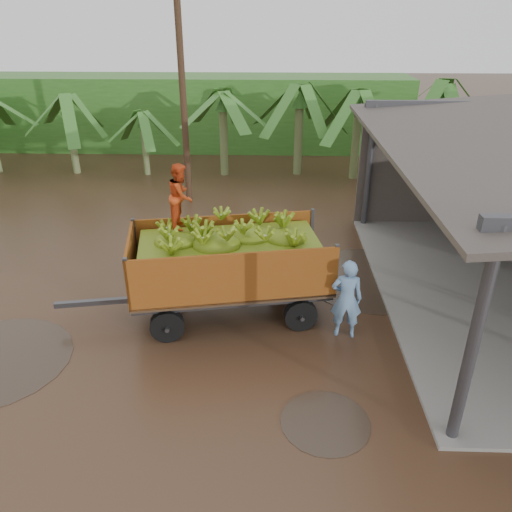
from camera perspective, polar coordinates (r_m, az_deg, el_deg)
The scene contains 6 objects.
ground at distance 12.27m, azimuth -8.58°, elevation -6.57°, with size 100.00×100.00×0.00m, color black.
hedge_north at distance 26.86m, azimuth -7.36°, elevation 15.95°, with size 22.00×3.00×3.60m, color #2D661E.
banana_trailer at distance 11.56m, azimuth -3.12°, elevation -0.63°, with size 6.40×2.96×3.59m.
man_blue at distance 11.10m, azimuth 10.30°, elevation -4.84°, with size 0.69×0.45×1.88m, color #6890BE.
utility_pole at distance 18.62m, azimuth -8.47°, elevation 19.41°, with size 1.20×0.24×8.72m.
banana_plants at distance 18.68m, azimuth -17.47°, elevation 10.44°, with size 24.73×20.71×4.16m.
Camera 1 is at (2.14, -10.09, 6.64)m, focal length 35.00 mm.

